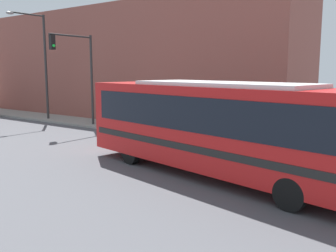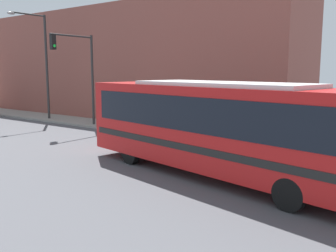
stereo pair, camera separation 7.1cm
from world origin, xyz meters
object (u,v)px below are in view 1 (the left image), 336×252
at_px(traffic_light_pole, 79,64).
at_px(pedestrian_near_corner, 150,114).
at_px(fire_hydrant, 222,133).
at_px(city_bus, 221,124).
at_px(pedestrian_mid_block, 111,112).
at_px(street_lamp, 41,57).

relative_size(traffic_light_pole, pedestrian_near_corner, 3.46).
xyz_separation_m(fire_hydrant, pedestrian_near_corner, (1.11, 5.64, 0.46)).
bearing_deg(city_bus, pedestrian_mid_block, 72.04).
distance_m(city_bus, traffic_light_pole, 13.73).
bearing_deg(street_lamp, traffic_light_pole, -98.62).
height_order(city_bus, pedestrian_near_corner, city_bus).
height_order(traffic_light_pole, pedestrian_mid_block, traffic_light_pole).
xyz_separation_m(pedestrian_near_corner, pedestrian_mid_block, (-0.36, 3.03, 0.00)).
bearing_deg(city_bus, traffic_light_pole, 80.50).
relative_size(fire_hydrant, pedestrian_near_corner, 0.47).
xyz_separation_m(street_lamp, pedestrian_mid_block, (0.90, -6.14, -3.65)).
height_order(fire_hydrant, street_lamp, street_lamp).
bearing_deg(traffic_light_pole, street_lamp, 81.38).
bearing_deg(street_lamp, fire_hydrant, -89.43).
height_order(fire_hydrant, traffic_light_pole, traffic_light_pole).
xyz_separation_m(fire_hydrant, street_lamp, (-0.15, 14.81, 4.12)).
bearing_deg(fire_hydrant, street_lamp, 90.57).
xyz_separation_m(city_bus, pedestrian_mid_block, (6.32, 11.61, -0.92)).
bearing_deg(street_lamp, pedestrian_mid_block, -81.69).
relative_size(city_bus, fire_hydrant, 15.28).
bearing_deg(pedestrian_mid_block, city_bus, -118.58).
relative_size(fire_hydrant, traffic_light_pole, 0.14).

